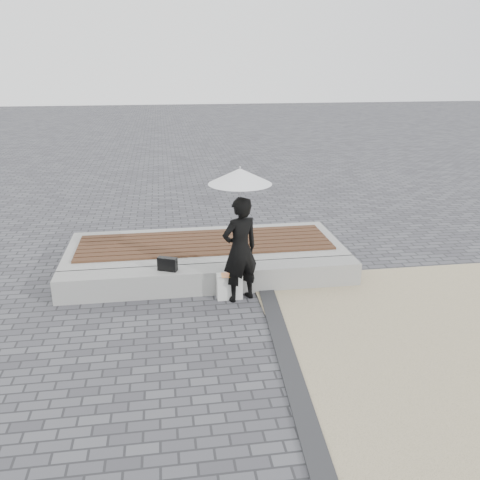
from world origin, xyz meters
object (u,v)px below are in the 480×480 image
handbag (167,264)px  parasol (240,176)px  woman (240,250)px  seating_ledge (212,279)px  canvas_tote (230,286)px

handbag → parasol: bearing=4.8°
handbag → woman: bearing=4.8°
parasol → handbag: (-1.12, 0.39, -1.49)m
seating_ledge → canvas_tote: (0.25, -0.35, 0.01)m
parasol → canvas_tote: size_ratio=2.87×
seating_ledge → parasol: (0.41, -0.41, 1.80)m
woman → parasol: (0.00, 0.00, 1.15)m
seating_ledge → parasol: 1.89m
woman → parasol: 1.15m
woman → canvas_tote: bearing=-40.8°
handbag → seating_ledge: bearing=25.1°
handbag → canvas_tote: size_ratio=0.75×
handbag → canvas_tote: (0.96, -0.34, -0.30)m
seating_ledge → handbag: bearing=-179.1°
seating_ledge → woman: size_ratio=2.97×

